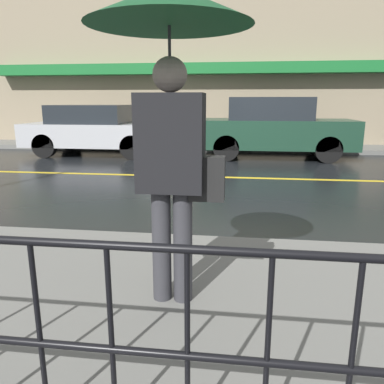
{
  "coord_description": "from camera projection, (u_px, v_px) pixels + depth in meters",
  "views": [
    {
      "loc": [
        0.19,
        -7.68,
        1.55
      ],
      "look_at": [
        -0.42,
        -2.94,
        0.39
      ],
      "focal_mm": 35.0,
      "sensor_mm": 36.0,
      "label": 1
    }
  ],
  "objects": [
    {
      "name": "ground_plane",
      "position": [
        230.0,
        177.0,
        7.79
      ],
      "size": [
        80.0,
        80.0,
        0.0
      ],
      "primitive_type": "plane",
      "color": "black"
    },
    {
      "name": "sidewalk_near",
      "position": [
        209.0,
        310.0,
        2.73
      ],
      "size": [
        28.0,
        2.73,
        0.13
      ],
      "color": "slate",
      "rests_on": "ground_plane"
    },
    {
      "name": "sidewalk_far",
      "position": [
        235.0,
        147.0,
        12.31
      ],
      "size": [
        28.0,
        1.67,
        0.13
      ],
      "color": "slate",
      "rests_on": "ground_plane"
    },
    {
      "name": "lane_marking",
      "position": [
        230.0,
        177.0,
        7.79
      ],
      "size": [
        25.2,
        0.12,
        0.01
      ],
      "color": "gold",
      "rests_on": "ground_plane"
    },
    {
      "name": "building_storefront",
      "position": [
        238.0,
        60.0,
        12.56
      ],
      "size": [
        28.0,
        0.85,
        5.85
      ],
      "color": "gray",
      "rests_on": "ground_plane"
    },
    {
      "name": "railing_foreground",
      "position": [
        187.0,
        321.0,
        1.51
      ],
      "size": [
        12.0,
        0.04,
        0.88
      ],
      "color": "black",
      "rests_on": "sidewalk_near"
    },
    {
      "name": "pedestrian",
      "position": [
        171.0,
        60.0,
        2.37
      ],
      "size": [
        1.06,
        1.06,
        2.11
      ],
      "color": "#333338",
      "rests_on": "sidewalk_near"
    },
    {
      "name": "car_silver",
      "position": [
        97.0,
        129.0,
        10.99
      ],
      "size": [
        4.08,
        1.87,
        1.44
      ],
      "color": "#B2B5BA",
      "rests_on": "ground_plane"
    },
    {
      "name": "car_dark_green",
      "position": [
        273.0,
        128.0,
        10.32
      ],
      "size": [
        4.21,
        1.7,
        1.65
      ],
      "color": "#193828",
      "rests_on": "ground_plane"
    }
  ]
}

